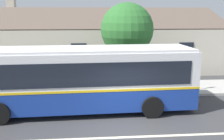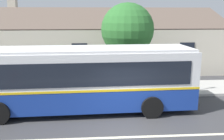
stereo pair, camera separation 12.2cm
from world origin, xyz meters
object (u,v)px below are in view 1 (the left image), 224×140
Objects in this scene: street_tree_primary at (127,30)px; bus_stop_sign at (192,67)px; transit_bus at (74,78)px; bench_down_street at (71,82)px.

street_tree_primary is 2.21× the size of bus_stop_sign.
bench_down_street is (-0.40, 3.12, -1.08)m from transit_bus.
bench_down_street is at bearing -165.38° from street_tree_primary.
bus_stop_sign is at bearing 17.66° from transit_bus.
bus_stop_sign is at bearing -8.43° from bench_down_street.
transit_bus reaches higher than bus_stop_sign.
bench_down_street is at bearing 97.27° from transit_bus.
street_tree_primary is 4.47m from bus_stop_sign.
transit_bus is 6.89m from bus_stop_sign.
transit_bus is 3.33m from bench_down_street.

